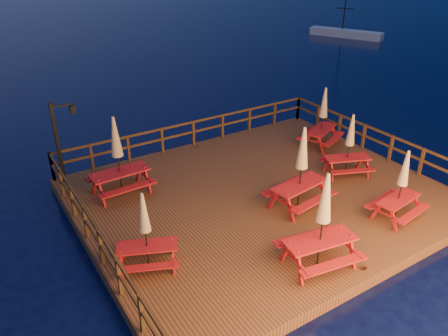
# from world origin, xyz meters

# --- Properties ---
(ground) EXTENTS (500.00, 500.00, 0.00)m
(ground) POSITION_xyz_m (0.00, 0.00, 0.00)
(ground) COLOR black
(ground) RESTS_ON ground
(deck) EXTENTS (12.00, 10.00, 0.40)m
(deck) POSITION_xyz_m (0.00, 0.00, 0.20)
(deck) COLOR #472216
(deck) RESTS_ON ground
(deck_piles) EXTENTS (11.44, 9.44, 1.40)m
(deck_piles) POSITION_xyz_m (0.00, 0.00, -0.30)
(deck_piles) COLOR #342310
(deck_piles) RESTS_ON ground
(railing) EXTENTS (11.80, 9.75, 1.10)m
(railing) POSITION_xyz_m (0.00, 1.78, 1.16)
(railing) COLOR #342310
(railing) RESTS_ON deck
(lamp_post) EXTENTS (0.85, 0.18, 3.00)m
(lamp_post) POSITION_xyz_m (-5.39, 4.55, 2.20)
(lamp_post) COLOR black
(lamp_post) RESTS_ON deck
(sailboat) EXTENTS (3.91, 6.78, 10.26)m
(sailboat) POSITION_xyz_m (24.73, 19.72, 0.34)
(sailboat) COLOR silver
(sailboat) RESTS_ON ground
(picnic_table_0) EXTENTS (2.07, 1.91, 2.39)m
(picnic_table_0) POSITION_xyz_m (3.55, -0.56, 1.64)
(picnic_table_0) COLOR maroon
(picnic_table_0) RESTS_ON deck
(picnic_table_1) EXTENTS (2.23, 2.07, 2.56)m
(picnic_table_1) POSITION_xyz_m (4.57, 1.90, 1.73)
(picnic_table_1) COLOR maroon
(picnic_table_1) RESTS_ON deck
(picnic_table_2) EXTENTS (1.99, 1.85, 2.29)m
(picnic_table_2) POSITION_xyz_m (-4.85, -1.46, 1.59)
(picnic_table_2) COLOR maroon
(picnic_table_2) RESTS_ON deck
(picnic_table_3) EXTENTS (2.17, 1.87, 2.81)m
(picnic_table_3) POSITION_xyz_m (0.56, -1.31, 1.86)
(picnic_table_3) COLOR maroon
(picnic_table_3) RESTS_ON deck
(picnic_table_4) EXTENTS (1.81, 1.56, 2.34)m
(picnic_table_4) POSITION_xyz_m (2.75, -3.47, 1.61)
(picnic_table_4) COLOR maroon
(picnic_table_4) RESTS_ON deck
(picnic_table_5) EXTENTS (2.04, 1.70, 2.84)m
(picnic_table_5) POSITION_xyz_m (-4.08, 2.61, 1.87)
(picnic_table_5) COLOR maroon
(picnic_table_5) RESTS_ON deck
(picnic_table_6) EXTENTS (2.19, 1.90, 2.81)m
(picnic_table_6) POSITION_xyz_m (-0.94, -3.85, 1.86)
(picnic_table_6) COLOR maroon
(picnic_table_6) RESTS_ON deck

